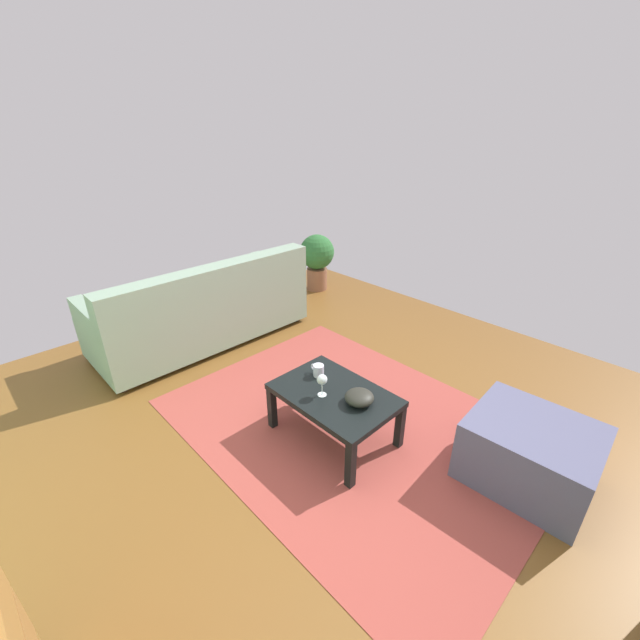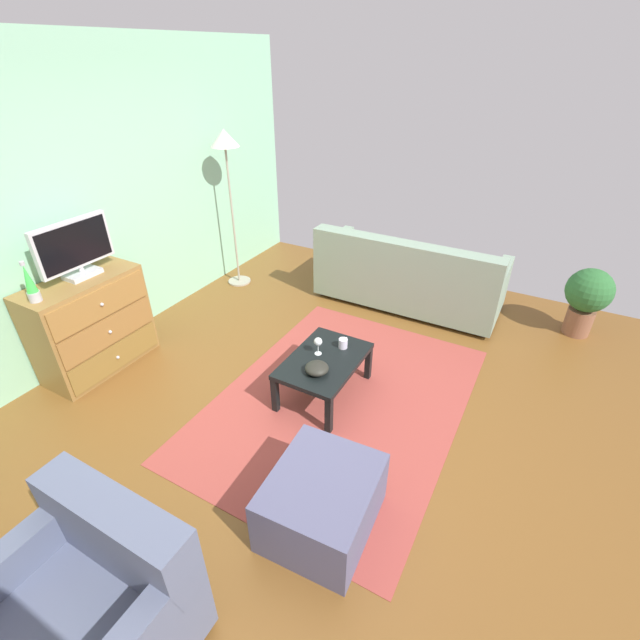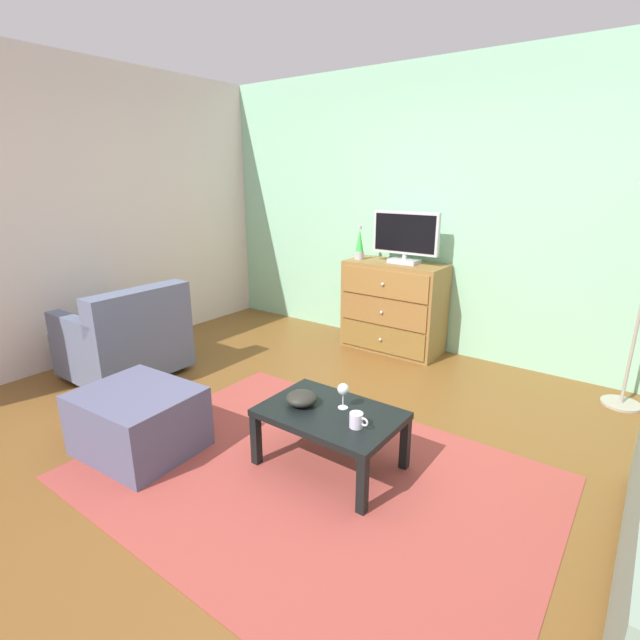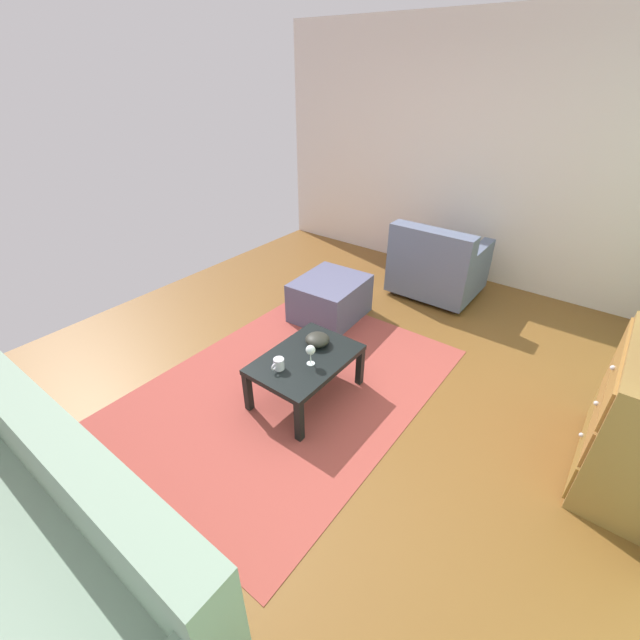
% 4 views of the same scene
% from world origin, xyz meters
% --- Properties ---
extents(ground_plane, '(5.95, 5.06, 0.05)m').
position_xyz_m(ground_plane, '(0.00, 0.00, -0.03)').
color(ground_plane, brown).
extents(wall_accent_rear, '(5.95, 0.12, 2.69)m').
position_xyz_m(wall_accent_rear, '(0.00, 2.29, 1.34)').
color(wall_accent_rear, '#95D3AB').
rests_on(wall_accent_rear, ground_plane).
extents(area_rug, '(2.60, 1.90, 0.01)m').
position_xyz_m(area_rug, '(0.20, -0.20, 0.00)').
color(area_rug, '#A2423A').
rests_on(area_rug, ground_plane).
extents(dresser, '(0.97, 0.49, 0.88)m').
position_xyz_m(dresser, '(-0.43, 1.98, 0.44)').
color(dresser, olive).
rests_on(dresser, ground_plane).
extents(tv, '(0.66, 0.18, 0.49)m').
position_xyz_m(tv, '(-0.35, 2.00, 1.14)').
color(tv, silver).
rests_on(tv, dresser).
extents(lava_lamp, '(0.09, 0.09, 0.33)m').
position_xyz_m(lava_lamp, '(-0.81, 1.94, 1.03)').
color(lava_lamp, '#B7B7BC').
rests_on(lava_lamp, dresser).
extents(coffee_table, '(0.81, 0.55, 0.37)m').
position_xyz_m(coffee_table, '(0.22, -0.03, 0.32)').
color(coffee_table, black).
rests_on(coffee_table, ground_plane).
extents(wine_glass, '(0.07, 0.07, 0.16)m').
position_xyz_m(wine_glass, '(0.25, 0.05, 0.48)').
color(wine_glass, silver).
rests_on(wine_glass, coffee_table).
extents(mug, '(0.11, 0.08, 0.08)m').
position_xyz_m(mug, '(0.44, -0.09, 0.41)').
color(mug, silver).
rests_on(mug, coffee_table).
extents(bowl_decorative, '(0.19, 0.19, 0.08)m').
position_xyz_m(bowl_decorative, '(0.03, -0.07, 0.41)').
color(bowl_decorative, '#282821').
rests_on(bowl_decorative, coffee_table).
extents(couch_large, '(0.85, 2.04, 0.85)m').
position_xyz_m(couch_large, '(2.06, -0.11, 0.33)').
color(couch_large, '#332319').
rests_on(couch_large, ground_plane).
extents(armchair, '(0.80, 0.88, 0.81)m').
position_xyz_m(armchair, '(-1.96, 0.03, 0.33)').
color(armchair, '#332319').
rests_on(armchair, ground_plane).
extents(ottoman, '(0.73, 0.64, 0.41)m').
position_xyz_m(ottoman, '(-0.86, -0.60, 0.20)').
color(ottoman, '#565676').
rests_on(ottoman, ground_plane).
extents(standing_lamp, '(0.32, 0.32, 1.81)m').
position_xyz_m(standing_lamp, '(1.58, 1.93, 1.56)').
color(standing_lamp, '#A59E8C').
rests_on(standing_lamp, ground_plane).
extents(potted_plant, '(0.44, 0.44, 0.72)m').
position_xyz_m(potted_plant, '(2.32, -1.88, 0.43)').
color(potted_plant, brown).
rests_on(potted_plant, ground_plane).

